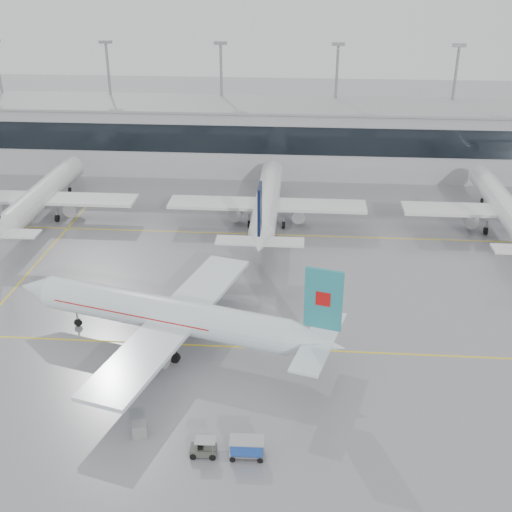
# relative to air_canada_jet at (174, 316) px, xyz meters

# --- Properties ---
(ground) EXTENTS (320.00, 320.00, 0.00)m
(ground) POSITION_rel_air_canada_jet_xyz_m (7.58, 0.41, -3.75)
(ground) COLOR gray
(ground) RESTS_ON ground
(taxi_line_main) EXTENTS (120.00, 0.25, 0.01)m
(taxi_line_main) POSITION_rel_air_canada_jet_xyz_m (7.58, 0.41, -3.74)
(taxi_line_main) COLOR yellow
(taxi_line_main) RESTS_ON ground
(taxi_line_north) EXTENTS (120.00, 0.25, 0.01)m
(taxi_line_north) POSITION_rel_air_canada_jet_xyz_m (7.58, 30.41, -3.74)
(taxi_line_north) COLOR yellow
(taxi_line_north) RESTS_ON ground
(taxi_line_cross) EXTENTS (0.25, 60.00, 0.01)m
(taxi_line_cross) POSITION_rel_air_canada_jet_xyz_m (-22.42, 15.41, -3.74)
(taxi_line_cross) COLOR yellow
(taxi_line_cross) RESTS_ON ground
(terminal) EXTENTS (180.00, 15.00, 12.00)m
(terminal) POSITION_rel_air_canada_jet_xyz_m (7.58, 62.41, 2.25)
(terminal) COLOR #A0A0A4
(terminal) RESTS_ON ground
(terminal_glass) EXTENTS (180.00, 0.20, 5.00)m
(terminal_glass) POSITION_rel_air_canada_jet_xyz_m (7.58, 54.86, 3.75)
(terminal_glass) COLOR black
(terminal_glass) RESTS_ON ground
(terminal_roof) EXTENTS (182.00, 16.00, 0.40)m
(terminal_roof) POSITION_rel_air_canada_jet_xyz_m (7.58, 62.41, 8.45)
(terminal_roof) COLOR gray
(terminal_roof) RESTS_ON ground
(light_masts) EXTENTS (156.40, 1.00, 22.60)m
(light_masts) POSITION_rel_air_canada_jet_xyz_m (7.58, 68.41, 9.60)
(light_masts) COLOR gray
(light_masts) RESTS_ON ground
(air_canada_jet) EXTENTS (36.75, 30.08, 11.79)m
(air_canada_jet) POSITION_rel_air_canada_jet_xyz_m (0.00, 0.00, 0.00)
(air_canada_jet) COLOR white
(air_canada_jet) RESTS_ON ground
(parked_jet_b) EXTENTS (29.64, 36.96, 11.72)m
(parked_jet_b) POSITION_rel_air_canada_jet_xyz_m (-27.42, 34.09, -0.04)
(parked_jet_b) COLOR silver
(parked_jet_b) RESTS_ON ground
(parked_jet_c) EXTENTS (29.64, 36.96, 11.72)m
(parked_jet_c) POSITION_rel_air_canada_jet_xyz_m (7.58, 34.09, -0.04)
(parked_jet_c) COLOR silver
(parked_jet_c) RESTS_ON ground
(parked_jet_d) EXTENTS (29.64, 36.96, 11.72)m
(parked_jet_d) POSITION_rel_air_canada_jet_xyz_m (42.58, 34.09, -0.04)
(parked_jet_d) COLOR silver
(parked_jet_d) RESTS_ON ground
(baggage_tug) EXTENTS (3.27, 1.42, 1.58)m
(baggage_tug) POSITION_rel_air_canada_jet_xyz_m (5.38, -15.78, -3.19)
(baggage_tug) COLOR #40433A
(baggage_tug) RESTS_ON ground
(baggage_cart) EXTENTS (2.88, 1.67, 1.75)m
(baggage_cart) POSITION_rel_air_canada_jet_xyz_m (8.98, -15.68, -2.72)
(baggage_cart) COLOR gray
(baggage_cart) RESTS_ON ground
(gse_unit) EXTENTS (1.49, 1.42, 1.25)m
(gse_unit) POSITION_rel_air_canada_jet_xyz_m (-0.46, -13.83, -3.12)
(gse_unit) COLOR gray
(gse_unit) RESTS_ON ground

